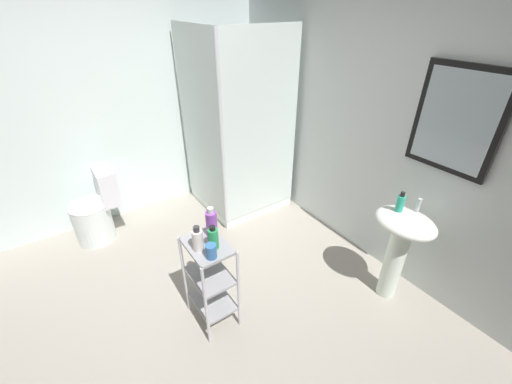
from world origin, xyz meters
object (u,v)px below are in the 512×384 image
(storage_cart, at_px, (210,277))
(pedestal_sink, at_px, (400,240))
(hand_soap_bottle, at_px, (400,203))
(body_wash_bottle_green, at_px, (213,238))
(toilet, at_px, (96,212))
(lotion_bottle_white, at_px, (198,240))
(conditioner_bottle_purple, at_px, (212,223))
(shower_stall, at_px, (236,171))
(rinse_cup, at_px, (211,251))

(storage_cart, bearing_deg, pedestal_sink, 64.96)
(hand_soap_bottle, xyz_separation_m, body_wash_bottle_green, (-0.49, -1.31, -0.06))
(hand_soap_bottle, bearing_deg, storage_cart, -112.20)
(toilet, distance_m, body_wash_bottle_green, 1.77)
(body_wash_bottle_green, xyz_separation_m, lotion_bottle_white, (-0.04, -0.09, 0.00))
(toilet, distance_m, conditioner_bottle_purple, 1.68)
(toilet, bearing_deg, pedestal_sink, 39.89)
(lotion_bottle_white, bearing_deg, toilet, -164.76)
(storage_cart, distance_m, conditioner_bottle_purple, 0.42)
(toilet, xyz_separation_m, hand_soap_bottle, (2.11, 1.83, 0.56))
(shower_stall, xyz_separation_m, toilet, (-0.29, -1.50, -0.15))
(hand_soap_bottle, relative_size, conditioner_bottle_purple, 0.69)
(storage_cart, bearing_deg, shower_stall, 141.63)
(hand_soap_bottle, height_order, lotion_bottle_white, hand_soap_bottle)
(body_wash_bottle_green, xyz_separation_m, rinse_cup, (0.08, -0.06, -0.03))
(rinse_cup, bearing_deg, shower_stall, 143.42)
(conditioner_bottle_purple, bearing_deg, rinse_cup, -29.51)
(body_wash_bottle_green, bearing_deg, storage_cart, -151.30)
(toilet, relative_size, hand_soap_bottle, 4.78)
(pedestal_sink, height_order, lotion_bottle_white, lotion_bottle_white)
(shower_stall, relative_size, rinse_cup, 20.05)
(pedestal_sink, distance_m, hand_soap_bottle, 0.31)
(shower_stall, distance_m, lotion_bottle_white, 1.71)
(storage_cart, distance_m, rinse_cup, 0.38)
(storage_cart, height_order, hand_soap_bottle, hand_soap_bottle)
(pedestal_sink, height_order, body_wash_bottle_green, body_wash_bottle_green)
(hand_soap_bottle, relative_size, body_wash_bottle_green, 0.91)
(pedestal_sink, relative_size, body_wash_bottle_green, 4.62)
(pedestal_sink, distance_m, conditioner_bottle_purple, 1.46)
(shower_stall, height_order, lotion_bottle_white, shower_stall)
(lotion_bottle_white, distance_m, rinse_cup, 0.13)
(lotion_bottle_white, xyz_separation_m, rinse_cup, (0.12, 0.03, -0.03))
(toilet, xyz_separation_m, conditioner_bottle_purple, (1.49, 0.58, 0.53))
(shower_stall, distance_m, conditioner_bottle_purple, 1.56)
(storage_cart, xyz_separation_m, body_wash_bottle_green, (0.05, 0.03, 0.38))
(shower_stall, xyz_separation_m, conditioner_bottle_purple, (1.20, -0.92, 0.38))
(pedestal_sink, bearing_deg, conditioner_bottle_purple, -119.11)
(lotion_bottle_white, height_order, rinse_cup, lotion_bottle_white)
(hand_soap_bottle, xyz_separation_m, conditioner_bottle_purple, (-0.62, -1.25, -0.04))
(storage_cart, bearing_deg, toilet, -162.48)
(toilet, bearing_deg, shower_stall, 79.02)
(toilet, bearing_deg, rinse_cup, 15.30)
(rinse_cup, bearing_deg, body_wash_bottle_green, 142.36)
(hand_soap_bottle, bearing_deg, shower_stall, -169.78)
(pedestal_sink, bearing_deg, body_wash_bottle_green, -113.67)
(shower_stall, height_order, body_wash_bottle_green, shower_stall)
(conditioner_bottle_purple, bearing_deg, toilet, -158.86)
(hand_soap_bottle, relative_size, rinse_cup, 1.60)
(toilet, xyz_separation_m, lotion_bottle_white, (1.57, 0.43, 0.51))
(hand_soap_bottle, distance_m, lotion_bottle_white, 1.50)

